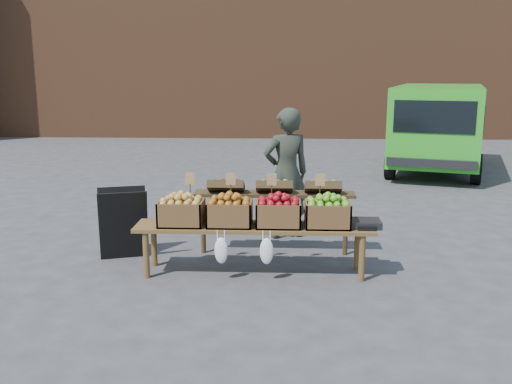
# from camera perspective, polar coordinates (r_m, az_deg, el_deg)

# --- Properties ---
(ground) EXTENTS (80.00, 80.00, 0.00)m
(ground) POSITION_cam_1_polar(r_m,az_deg,el_deg) (6.67, 3.32, -8.03)
(ground) COLOR #424244
(delivery_van) EXTENTS (3.17, 4.72, 1.94)m
(delivery_van) POSITION_cam_1_polar(r_m,az_deg,el_deg) (13.70, 17.68, 6.03)
(delivery_van) COLOR green
(delivery_van) RESTS_ON ground
(vendor) EXTENTS (0.77, 0.64, 1.80)m
(vendor) POSITION_cam_1_polar(r_m,az_deg,el_deg) (7.83, 3.05, 1.86)
(vendor) COLOR #2B3227
(vendor) RESTS_ON ground
(chalkboard_sign) EXTENTS (0.65, 0.48, 0.88)m
(chalkboard_sign) POSITION_cam_1_polar(r_m,az_deg,el_deg) (7.23, -13.14, -3.06)
(chalkboard_sign) COLOR black
(chalkboard_sign) RESTS_ON ground
(back_table) EXTENTS (2.10, 0.44, 1.04)m
(back_table) POSITION_cam_1_polar(r_m,az_deg,el_deg) (7.17, 1.83, -2.23)
(back_table) COLOR #392A17
(back_table) RESTS_ON ground
(display_bench) EXTENTS (2.70, 0.56, 0.57)m
(display_bench) POSITION_cam_1_polar(r_m,az_deg,el_deg) (6.55, -0.20, -5.77)
(display_bench) COLOR brown
(display_bench) RESTS_ON ground
(crate_golden_apples) EXTENTS (0.50, 0.40, 0.28)m
(crate_golden_apples) POSITION_cam_1_polar(r_m,az_deg,el_deg) (6.52, -7.47, -2.06)
(crate_golden_apples) COLOR gold
(crate_golden_apples) RESTS_ON display_bench
(crate_russet_pears) EXTENTS (0.50, 0.40, 0.28)m
(crate_russet_pears) POSITION_cam_1_polar(r_m,az_deg,el_deg) (6.45, -2.64, -2.13)
(crate_russet_pears) COLOR #AF6211
(crate_russet_pears) RESTS_ON display_bench
(crate_red_apples) EXTENTS (0.50, 0.40, 0.28)m
(crate_red_apples) POSITION_cam_1_polar(r_m,az_deg,el_deg) (6.42, 2.25, -2.19)
(crate_red_apples) COLOR maroon
(crate_red_apples) RESTS_ON display_bench
(crate_green_apples) EXTENTS (0.50, 0.40, 0.28)m
(crate_green_apples) POSITION_cam_1_polar(r_m,az_deg,el_deg) (6.44, 7.15, -2.22)
(crate_green_apples) COLOR #477A12
(crate_green_apples) RESTS_ON display_bench
(weighing_scale) EXTENTS (0.34, 0.30, 0.08)m
(weighing_scale) POSITION_cam_1_polar(r_m,az_deg,el_deg) (6.52, 10.86, -3.10)
(weighing_scale) COLOR black
(weighing_scale) RESTS_ON display_bench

